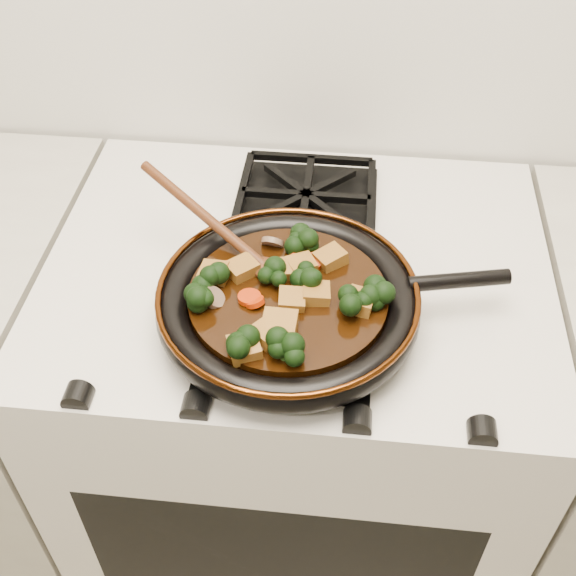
# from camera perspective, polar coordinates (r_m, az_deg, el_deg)

# --- Properties ---
(stove) EXTENTS (0.76, 0.60, 0.90)m
(stove) POSITION_cam_1_polar(r_m,az_deg,el_deg) (1.43, 0.59, -11.41)
(stove) COLOR silver
(stove) RESTS_ON ground
(burner_grate_front) EXTENTS (0.23, 0.23, 0.03)m
(burner_grate_front) POSITION_cam_1_polar(r_m,az_deg,el_deg) (0.98, -0.01, -3.02)
(burner_grate_front) COLOR black
(burner_grate_front) RESTS_ON stove
(burner_grate_back) EXTENTS (0.23, 0.23, 0.03)m
(burner_grate_back) POSITION_cam_1_polar(r_m,az_deg,el_deg) (1.18, 1.43, 7.00)
(burner_grate_back) COLOR black
(burner_grate_back) RESTS_ON stove
(skillet) EXTENTS (0.48, 0.36, 0.05)m
(skillet) POSITION_cam_1_polar(r_m,az_deg,el_deg) (0.97, 0.12, -1.09)
(skillet) COLOR black
(skillet) RESTS_ON burner_grate_front
(braising_sauce) EXTENTS (0.27, 0.27, 0.02)m
(braising_sauce) POSITION_cam_1_polar(r_m,az_deg,el_deg) (0.97, 0.00, -0.89)
(braising_sauce) COLOR black
(braising_sauce) RESTS_ON skillet
(tofu_cube_0) EXTENTS (0.05, 0.04, 0.03)m
(tofu_cube_0) POSITION_cam_1_polar(r_m,az_deg,el_deg) (0.91, -0.65, -2.96)
(tofu_cube_0) COLOR brown
(tofu_cube_0) RESTS_ON braising_sauce
(tofu_cube_1) EXTENTS (0.05, 0.05, 0.03)m
(tofu_cube_1) POSITION_cam_1_polar(r_m,az_deg,el_deg) (1.00, 3.38, 2.35)
(tofu_cube_1) COLOR brown
(tofu_cube_1) RESTS_ON braising_sauce
(tofu_cube_2) EXTENTS (0.04, 0.04, 0.02)m
(tofu_cube_2) POSITION_cam_1_polar(r_m,az_deg,el_deg) (0.94, 0.30, -0.98)
(tofu_cube_2) COLOR brown
(tofu_cube_2) RESTS_ON braising_sauce
(tofu_cube_3) EXTENTS (0.05, 0.05, 0.03)m
(tofu_cube_3) POSITION_cam_1_polar(r_m,az_deg,el_deg) (0.89, -3.44, -4.73)
(tofu_cube_3) COLOR brown
(tofu_cube_3) RESTS_ON braising_sauce
(tofu_cube_4) EXTENTS (0.04, 0.04, 0.02)m
(tofu_cube_4) POSITION_cam_1_polar(r_m,az_deg,el_deg) (0.98, 0.11, 1.46)
(tofu_cube_4) COLOR brown
(tofu_cube_4) RESTS_ON braising_sauce
(tofu_cube_5) EXTENTS (0.04, 0.04, 0.03)m
(tofu_cube_5) POSITION_cam_1_polar(r_m,az_deg,el_deg) (0.98, -5.85, 1.15)
(tofu_cube_5) COLOR brown
(tofu_cube_5) RESTS_ON braising_sauce
(tofu_cube_6) EXTENTS (0.05, 0.05, 0.02)m
(tofu_cube_6) POSITION_cam_1_polar(r_m,az_deg,el_deg) (0.98, -3.65, 1.51)
(tofu_cube_6) COLOR brown
(tofu_cube_6) RESTS_ON braising_sauce
(tofu_cube_7) EXTENTS (0.04, 0.05, 0.03)m
(tofu_cube_7) POSITION_cam_1_polar(r_m,az_deg,el_deg) (0.94, 5.70, -1.11)
(tofu_cube_7) COLOR brown
(tofu_cube_7) RESTS_ON braising_sauce
(tofu_cube_8) EXTENTS (0.05, 0.05, 0.03)m
(tofu_cube_8) POSITION_cam_1_polar(r_m,az_deg,el_deg) (0.90, -1.55, -3.58)
(tofu_cube_8) COLOR brown
(tofu_cube_8) RESTS_ON braising_sauce
(tofu_cube_9) EXTENTS (0.05, 0.05, 0.02)m
(tofu_cube_9) POSITION_cam_1_polar(r_m,az_deg,el_deg) (0.99, 1.05, 1.75)
(tofu_cube_9) COLOR brown
(tofu_cube_9) RESTS_ON braising_sauce
(tofu_cube_10) EXTENTS (0.04, 0.04, 0.02)m
(tofu_cube_10) POSITION_cam_1_polar(r_m,az_deg,el_deg) (0.95, 2.22, -0.47)
(tofu_cube_10) COLOR brown
(tofu_cube_10) RESTS_ON braising_sauce
(broccoli_floret_0) EXTENTS (0.09, 0.08, 0.07)m
(broccoli_floret_0) POSITION_cam_1_polar(r_m,az_deg,el_deg) (0.87, -0.20, -5.03)
(broccoli_floret_0) COLOR black
(broccoli_floret_0) RESTS_ON braising_sauce
(broccoli_floret_1) EXTENTS (0.09, 0.08, 0.07)m
(broccoli_floret_1) POSITION_cam_1_polar(r_m,az_deg,el_deg) (0.93, 5.12, -1.46)
(broccoli_floret_1) COLOR black
(broccoli_floret_1) RESTS_ON braising_sauce
(broccoli_floret_2) EXTENTS (0.07, 0.06, 0.06)m
(broccoli_floret_2) POSITION_cam_1_polar(r_m,az_deg,el_deg) (0.94, -6.67, -0.91)
(broccoli_floret_2) COLOR black
(broccoli_floret_2) RESTS_ON braising_sauce
(broccoli_floret_3) EXTENTS (0.09, 0.09, 0.06)m
(broccoli_floret_3) POSITION_cam_1_polar(r_m,az_deg,el_deg) (0.97, -6.37, 0.47)
(broccoli_floret_3) COLOR black
(broccoli_floret_3) RESTS_ON braising_sauce
(broccoli_floret_4) EXTENTS (0.07, 0.07, 0.06)m
(broccoli_floret_4) POSITION_cam_1_polar(r_m,az_deg,el_deg) (0.97, -0.88, 1.10)
(broccoli_floret_4) COLOR black
(broccoli_floret_4) RESTS_ON braising_sauce
(broccoli_floret_5) EXTENTS (0.08, 0.09, 0.06)m
(broccoli_floret_5) POSITION_cam_1_polar(r_m,az_deg,el_deg) (0.88, -3.20, -4.54)
(broccoli_floret_5) COLOR black
(broccoli_floret_5) RESTS_ON braising_sauce
(broccoli_floret_6) EXTENTS (0.06, 0.07, 0.07)m
(broccoli_floret_6) POSITION_cam_1_polar(r_m,az_deg,el_deg) (0.96, 1.28, 0.76)
(broccoli_floret_6) COLOR black
(broccoli_floret_6) RESTS_ON braising_sauce
(broccoli_floret_7) EXTENTS (0.08, 0.07, 0.06)m
(broccoli_floret_7) POSITION_cam_1_polar(r_m,az_deg,el_deg) (1.02, 1.34, 3.64)
(broccoli_floret_7) COLOR black
(broccoli_floret_7) RESTS_ON braising_sauce
(broccoli_floret_8) EXTENTS (0.08, 0.09, 0.07)m
(broccoli_floret_8) POSITION_cam_1_polar(r_m,az_deg,el_deg) (0.95, 6.74, -0.63)
(broccoli_floret_8) COLOR black
(broccoli_floret_8) RESTS_ON braising_sauce
(carrot_coin_0) EXTENTS (0.03, 0.03, 0.02)m
(carrot_coin_0) POSITION_cam_1_polar(r_m,az_deg,el_deg) (1.00, 0.90, 2.03)
(carrot_coin_0) COLOR #A92604
(carrot_coin_0) RESTS_ON braising_sauce
(carrot_coin_1) EXTENTS (0.03, 0.03, 0.01)m
(carrot_coin_1) POSITION_cam_1_polar(r_m,az_deg,el_deg) (0.95, -3.07, -0.75)
(carrot_coin_1) COLOR #A92604
(carrot_coin_1) RESTS_ON braising_sauce
(carrot_coin_2) EXTENTS (0.03, 0.03, 0.02)m
(carrot_coin_2) POSITION_cam_1_polar(r_m,az_deg,el_deg) (1.00, 2.01, 2.07)
(carrot_coin_2) COLOR #A92604
(carrot_coin_2) RESTS_ON braising_sauce
(carrot_coin_3) EXTENTS (0.03, 0.03, 0.02)m
(carrot_coin_3) POSITION_cam_1_polar(r_m,az_deg,el_deg) (0.94, -2.65, -1.11)
(carrot_coin_3) COLOR #A92604
(carrot_coin_3) RESTS_ON braising_sauce
(carrot_coin_4) EXTENTS (0.03, 0.03, 0.02)m
(carrot_coin_4) POSITION_cam_1_polar(r_m,az_deg,el_deg) (0.99, -4.95, 1.43)
(carrot_coin_4) COLOR #A92604
(carrot_coin_4) RESTS_ON braising_sauce
(mushroom_slice_0) EXTENTS (0.04, 0.04, 0.03)m
(mushroom_slice_0) POSITION_cam_1_polar(r_m,az_deg,el_deg) (0.89, -2.83, -4.14)
(mushroom_slice_0) COLOR brown
(mushroom_slice_0) RESTS_ON braising_sauce
(mushroom_slice_1) EXTENTS (0.05, 0.05, 0.03)m
(mushroom_slice_1) POSITION_cam_1_polar(r_m,az_deg,el_deg) (0.89, -2.96, -4.09)
(mushroom_slice_1) COLOR brown
(mushroom_slice_1) RESTS_ON braising_sauce
(mushroom_slice_2) EXTENTS (0.03, 0.03, 0.03)m
(mushroom_slice_2) POSITION_cam_1_polar(r_m,az_deg,el_deg) (0.95, -5.88, -0.77)
(mushroom_slice_2) COLOR brown
(mushroom_slice_2) RESTS_ON braising_sauce
(mushroom_slice_3) EXTENTS (0.03, 0.03, 0.03)m
(mushroom_slice_3) POSITION_cam_1_polar(r_m,az_deg,el_deg) (1.02, -1.23, 3.61)
(mushroom_slice_3) COLOR brown
(mushroom_slice_3) RESTS_ON braising_sauce
(wooden_spoon) EXTENTS (0.14, 0.11, 0.25)m
(wooden_spoon) POSITION_cam_1_polar(r_m,az_deg,el_deg) (1.01, -4.62, 4.02)
(wooden_spoon) COLOR #4A230F
(wooden_spoon) RESTS_ON braising_sauce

